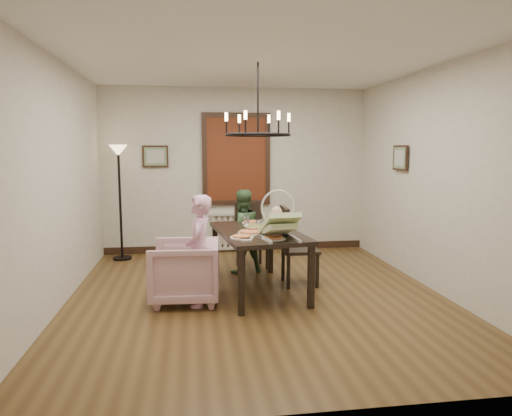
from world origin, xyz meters
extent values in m
cube|color=brown|center=(0.00, 0.00, 0.00)|extent=(4.50, 5.00, 0.01)
cube|color=white|center=(0.00, 0.00, 2.80)|extent=(4.50, 5.00, 0.01)
cube|color=beige|center=(0.00, 2.50, 1.40)|extent=(4.50, 0.01, 2.80)
cube|color=beige|center=(-2.25, 0.00, 1.40)|extent=(0.01, 5.00, 2.80)
cube|color=beige|center=(2.25, 0.00, 1.40)|extent=(0.01, 5.00, 2.80)
cube|color=black|center=(0.04, 0.20, 0.75)|extent=(1.13, 1.75, 0.05)
cube|color=black|center=(-0.26, -0.61, 0.36)|extent=(0.07, 0.07, 0.72)
cube|color=black|center=(-0.46, 0.91, 0.36)|extent=(0.07, 0.07, 0.72)
cube|color=black|center=(0.54, -0.51, 0.36)|extent=(0.07, 0.07, 0.72)
cube|color=black|center=(0.34, 1.01, 0.36)|extent=(0.07, 0.07, 0.72)
imported|color=#EBB4C9|center=(-0.86, -0.06, 0.36)|extent=(0.85, 0.83, 0.72)
imported|color=#ECA6C8|center=(-0.70, -0.22, 0.53)|extent=(0.32, 0.42, 1.06)
imported|color=#3E6039|center=(-0.06, 1.08, 0.50)|extent=(0.58, 0.51, 1.00)
imported|color=white|center=(0.01, 0.18, 0.81)|extent=(0.33, 0.33, 0.08)
cylinder|color=tan|center=(-0.08, -0.01, 0.79)|extent=(0.30, 0.30, 0.04)
cylinder|color=silver|center=(0.04, 0.16, 0.84)|extent=(0.07, 0.07, 0.14)
cube|color=maroon|center=(0.00, 2.46, 1.60)|extent=(1.00, 0.03, 1.40)
cube|color=black|center=(-1.35, 2.47, 1.65)|extent=(0.42, 0.03, 0.36)
cube|color=black|center=(2.21, 0.90, 1.65)|extent=(0.03, 0.42, 0.36)
torus|color=black|center=(0.04, 0.20, 1.95)|extent=(0.80, 0.80, 0.04)
camera|label=1|loc=(-0.77, -5.31, 1.80)|focal=32.00mm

